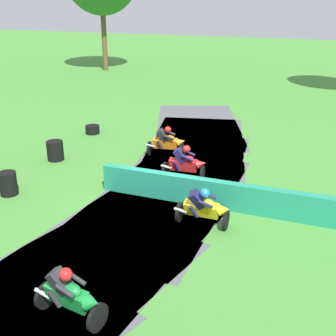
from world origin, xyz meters
TOP-DOWN VIEW (x-y plane):
  - ground_plane at (0.00, 0.00)m, footprint 120.00×120.00m
  - track_asphalt at (-0.70, 0.00)m, footprint 7.45×27.02m
  - motorcycle_lead_green at (0.39, -6.12)m, footprint 1.71×0.92m
  - motorcycle_chase_yellow at (1.81, -1.39)m, footprint 1.68×0.88m
  - motorcycle_trailing_red at (0.20, 1.67)m, footprint 1.68×0.85m
  - motorcycle_fourth_orange at (-1.30, 3.75)m, footprint 1.70×0.99m
  - tire_stack_mid_a at (-4.96, -1.59)m, footprint 0.59×0.59m
  - tire_stack_mid_b at (-5.41, 1.78)m, footprint 0.67×0.67m
  - tire_stack_far at (-5.86, 5.52)m, footprint 0.68×0.68m

SIDE VIEW (x-z plane):
  - ground_plane at x=0.00m, z-range 0.00..0.00m
  - track_asphalt at x=-0.70m, z-range 0.00..0.01m
  - tire_stack_far at x=-5.86m, z-range 0.00..0.40m
  - tire_stack_mid_b at x=-5.41m, z-range 0.00..0.80m
  - tire_stack_mid_a at x=-4.96m, z-range 0.00..0.80m
  - motorcycle_chase_yellow at x=1.81m, z-range -0.08..1.34m
  - motorcycle_fourth_orange at x=-1.30m, z-range -0.07..1.36m
  - motorcycle_lead_green at x=0.39m, z-range -0.06..1.37m
  - motorcycle_trailing_red at x=0.20m, z-range -0.06..1.37m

